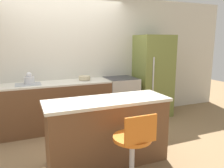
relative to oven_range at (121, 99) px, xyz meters
name	(u,v)px	position (x,y,z in m)	size (l,w,h in m)	color
ground_plane	(74,132)	(-1.11, -0.33, -0.46)	(14.00, 14.00, 0.00)	#8E704C
wall_back	(64,60)	(-1.11, 0.34, 0.84)	(8.00, 0.06, 2.60)	beige
back_counter	(52,106)	(-1.44, 0.00, 0.00)	(2.23, 0.62, 0.92)	brown
kitchen_island	(108,131)	(-0.89, -1.50, 0.00)	(1.68, 0.59, 0.91)	brown
oven_range	(121,99)	(0.00, 0.00, 0.00)	(0.64, 0.63, 0.92)	#B7B2A8
refrigerator	(153,76)	(0.80, 0.00, 0.45)	(0.75, 0.65, 1.81)	olive
stool_chair	(133,151)	(-0.82, -2.13, 0.00)	(0.44, 0.44, 0.92)	#B7B7BC
kettle	(29,79)	(-1.81, 0.04, 0.54)	(0.18, 0.18, 0.21)	silver
mixing_bowl	(85,78)	(-0.78, 0.04, 0.50)	(0.23, 0.23, 0.08)	#C1B28E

